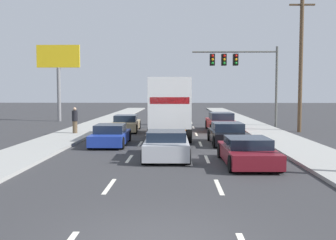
{
  "coord_description": "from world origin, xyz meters",
  "views": [
    {
      "loc": [
        0.43,
        -7.45,
        2.95
      ],
      "look_at": [
        -0.1,
        13.36,
        1.44
      ],
      "focal_mm": 42.17,
      "sensor_mm": 36.0,
      "label": 1
    }
  ],
  "objects_px": {
    "car_blue": "(111,136)",
    "traffic_signal_mast": "(238,65)",
    "utility_pole_mid": "(301,63)",
    "pedestrian_near_corner": "(75,120)",
    "car_tan": "(126,124)",
    "car_red": "(221,122)",
    "car_maroon": "(247,152)",
    "roadside_billboard": "(58,67)",
    "car_black": "(227,134)",
    "car_silver": "(167,145)",
    "box_truck": "(170,106)"
  },
  "relations": [
    {
      "from": "car_blue",
      "to": "traffic_signal_mast",
      "type": "relative_size",
      "value": 0.62
    },
    {
      "from": "utility_pole_mid",
      "to": "pedestrian_near_corner",
      "type": "height_order",
      "value": "utility_pole_mid"
    },
    {
      "from": "car_tan",
      "to": "car_red",
      "type": "height_order",
      "value": "car_red"
    },
    {
      "from": "car_maroon",
      "to": "car_blue",
      "type": "bearing_deg",
      "value": 139.18
    },
    {
      "from": "car_maroon",
      "to": "roadside_billboard",
      "type": "bearing_deg",
      "value": 122.51
    },
    {
      "from": "car_maroon",
      "to": "utility_pole_mid",
      "type": "distance_m",
      "value": 14.92
    },
    {
      "from": "car_black",
      "to": "traffic_signal_mast",
      "type": "bearing_deg",
      "value": 78.78
    },
    {
      "from": "car_silver",
      "to": "utility_pole_mid",
      "type": "bearing_deg",
      "value": 50.92
    },
    {
      "from": "car_blue",
      "to": "car_silver",
      "type": "xyz_separation_m",
      "value": [
        3.2,
        -4.19,
        0.04
      ]
    },
    {
      "from": "utility_pole_mid",
      "to": "roadside_billboard",
      "type": "relative_size",
      "value": 1.29
    },
    {
      "from": "traffic_signal_mast",
      "to": "roadside_billboard",
      "type": "xyz_separation_m",
      "value": [
        -16.71,
        5.75,
        0.28
      ]
    },
    {
      "from": "car_blue",
      "to": "utility_pole_mid",
      "type": "relative_size",
      "value": 0.45
    },
    {
      "from": "car_silver",
      "to": "car_red",
      "type": "bearing_deg",
      "value": 73.3
    },
    {
      "from": "utility_pole_mid",
      "to": "car_black",
      "type": "bearing_deg",
      "value": -131.96
    },
    {
      "from": "car_silver",
      "to": "car_red",
      "type": "xyz_separation_m",
      "value": [
        3.72,
        12.39,
        0.06
      ]
    },
    {
      "from": "car_tan",
      "to": "box_truck",
      "type": "height_order",
      "value": "box_truck"
    },
    {
      "from": "car_maroon",
      "to": "car_silver",
      "type": "bearing_deg",
      "value": 156.64
    },
    {
      "from": "car_tan",
      "to": "car_maroon",
      "type": "bearing_deg",
      "value": -63.24
    },
    {
      "from": "car_silver",
      "to": "car_red",
      "type": "distance_m",
      "value": 12.94
    },
    {
      "from": "car_black",
      "to": "car_maroon",
      "type": "bearing_deg",
      "value": -89.7
    },
    {
      "from": "box_truck",
      "to": "pedestrian_near_corner",
      "type": "xyz_separation_m",
      "value": [
        -6.44,
        1.89,
        -1.06
      ]
    },
    {
      "from": "car_black",
      "to": "pedestrian_near_corner",
      "type": "height_order",
      "value": "pedestrian_near_corner"
    },
    {
      "from": "car_silver",
      "to": "car_maroon",
      "type": "height_order",
      "value": "car_silver"
    },
    {
      "from": "traffic_signal_mast",
      "to": "car_silver",
      "type": "bearing_deg",
      "value": -109.14
    },
    {
      "from": "car_black",
      "to": "roadside_billboard",
      "type": "height_order",
      "value": "roadside_billboard"
    },
    {
      "from": "car_blue",
      "to": "car_black",
      "type": "relative_size",
      "value": 1.07
    },
    {
      "from": "car_maroon",
      "to": "pedestrian_near_corner",
      "type": "xyz_separation_m",
      "value": [
        -9.76,
        10.49,
        0.49
      ]
    },
    {
      "from": "car_maroon",
      "to": "traffic_signal_mast",
      "type": "height_order",
      "value": "traffic_signal_mast"
    },
    {
      "from": "car_blue",
      "to": "box_truck",
      "type": "height_order",
      "value": "box_truck"
    },
    {
      "from": "car_tan",
      "to": "car_black",
      "type": "height_order",
      "value": "car_tan"
    },
    {
      "from": "car_blue",
      "to": "box_truck",
      "type": "bearing_deg",
      "value": 43.12
    },
    {
      "from": "car_black",
      "to": "car_maroon",
      "type": "distance_m",
      "value": 6.18
    },
    {
      "from": "traffic_signal_mast",
      "to": "utility_pole_mid",
      "type": "bearing_deg",
      "value": -47.44
    },
    {
      "from": "car_blue",
      "to": "car_red",
      "type": "distance_m",
      "value": 10.73
    },
    {
      "from": "car_red",
      "to": "car_maroon",
      "type": "relative_size",
      "value": 1.05
    },
    {
      "from": "car_silver",
      "to": "traffic_signal_mast",
      "type": "distance_m",
      "value": 17.21
    },
    {
      "from": "car_tan",
      "to": "roadside_billboard",
      "type": "relative_size",
      "value": 0.62
    },
    {
      "from": "car_maroon",
      "to": "utility_pole_mid",
      "type": "xyz_separation_m",
      "value": [
        6.01,
        12.9,
        4.47
      ]
    },
    {
      "from": "car_tan",
      "to": "car_black",
      "type": "distance_m",
      "value": 9.65
    },
    {
      "from": "car_tan",
      "to": "car_red",
      "type": "relative_size",
      "value": 1.01
    },
    {
      "from": "car_tan",
      "to": "car_maroon",
      "type": "distance_m",
      "value": 14.79
    },
    {
      "from": "car_tan",
      "to": "roadside_billboard",
      "type": "bearing_deg",
      "value": 129.32
    },
    {
      "from": "box_truck",
      "to": "car_maroon",
      "type": "distance_m",
      "value": 9.35
    },
    {
      "from": "car_blue",
      "to": "utility_pole_mid",
      "type": "bearing_deg",
      "value": 30.21
    },
    {
      "from": "pedestrian_near_corner",
      "to": "car_red",
      "type": "bearing_deg",
      "value": 18.15
    },
    {
      "from": "car_black",
      "to": "traffic_signal_mast",
      "type": "height_order",
      "value": "traffic_signal_mast"
    },
    {
      "from": "car_silver",
      "to": "car_maroon",
      "type": "bearing_deg",
      "value": -23.36
    },
    {
      "from": "box_truck",
      "to": "roadside_billboard",
      "type": "distance_m",
      "value": 18.47
    },
    {
      "from": "car_silver",
      "to": "utility_pole_mid",
      "type": "relative_size",
      "value": 0.43
    },
    {
      "from": "car_tan",
      "to": "roadside_billboard",
      "type": "distance_m",
      "value": 13.39
    }
  ]
}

